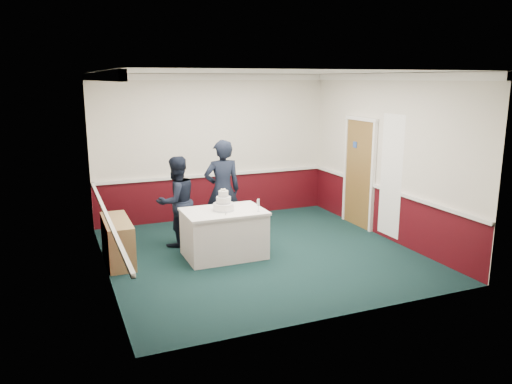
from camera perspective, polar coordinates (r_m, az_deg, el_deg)
name	(u,v)px	position (r m, az deg, el deg)	size (l,w,h in m)	color
ground	(260,253)	(8.54, 0.51, -7.00)	(5.00, 5.00, 0.00)	black
room_shell	(251,134)	(8.68, -0.56, 6.66)	(5.00, 5.00, 3.00)	silver
sideboard	(118,241)	(8.36, -15.51, -5.39)	(0.41, 1.20, 0.70)	#9E804C
cake_table	(224,233)	(8.30, -3.68, -4.70)	(1.32, 0.92, 0.79)	white
wedding_cake	(224,204)	(8.17, -3.73, -1.36)	(0.35, 0.35, 0.36)	white
cake_knife	(226,213)	(8.00, -3.46, -2.45)	(0.01, 0.22, 0.01)	silver
champagne_flute	(258,203)	(8.08, 0.27, -1.29)	(0.05, 0.05, 0.21)	silver
person_man	(177,201)	(8.84, -9.06, -1.08)	(0.78, 0.60, 1.59)	black
person_woman	(222,190)	(9.05, -3.86, 0.19)	(0.67, 0.44, 1.85)	black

